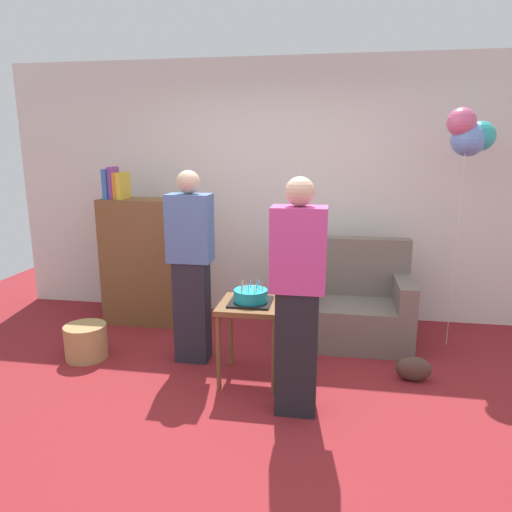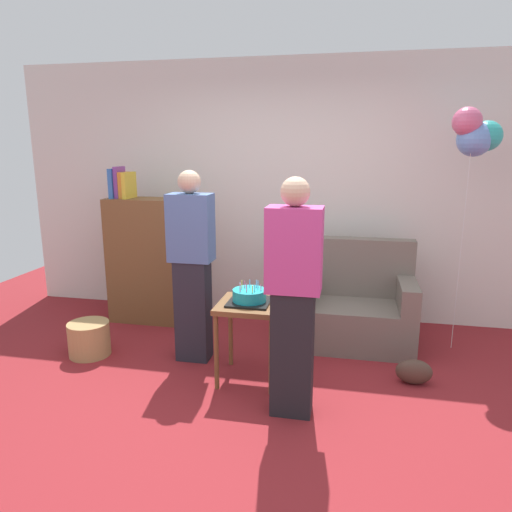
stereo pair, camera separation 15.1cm
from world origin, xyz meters
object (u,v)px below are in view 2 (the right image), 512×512
person_blowing_candles (192,266)px  bookshelf (148,259)px  side_table (249,315)px  wicker_basket (89,339)px  handbag (414,372)px  couch (353,307)px  birthday_cake (249,297)px  balloon_bunch (476,134)px  person_holding_cake (293,298)px

person_blowing_candles → bookshelf: bearing=153.1°
side_table → wicker_basket: bearing=174.7°
handbag → bookshelf: bearing=161.0°
couch → person_blowing_candles: 1.58m
bookshelf → person_blowing_candles: person_blowing_candles is taller
bookshelf → wicker_basket: (-0.16, -0.94, -0.52)m
handbag → birthday_cake: bearing=-172.1°
birthday_cake → balloon_bunch: (1.74, 1.02, 1.23)m
person_holding_cake → balloon_bunch: size_ratio=0.76×
person_blowing_candles → wicker_basket: bearing=-152.9°
side_table → handbag: bearing=7.9°
bookshelf → person_blowing_candles: size_ratio=0.99×
person_holding_cake → wicker_basket: person_holding_cake is taller
side_table → wicker_basket: 1.55m
person_holding_cake → wicker_basket: (-1.88, 0.55, -0.68)m
balloon_bunch → handbag: bearing=-119.0°
birthday_cake → balloon_bunch: bearing=30.3°
birthday_cake → person_holding_cake: person_holding_cake is taller
handbag → side_table: bearing=-172.1°
bookshelf → handbag: 2.81m
handbag → balloon_bunch: 2.06m
birthday_cake → handbag: size_ratio=1.14×
birthday_cake → person_blowing_candles: 0.63m
balloon_bunch → bookshelf: bearing=178.9°
birthday_cake → wicker_basket: 1.59m
person_blowing_candles → person_holding_cake: bearing=-16.4°
wicker_basket → side_table: bearing=-5.3°
couch → side_table: size_ratio=1.73×
person_holding_cake → wicker_basket: size_ratio=4.53×
bookshelf → wicker_basket: size_ratio=4.49×
balloon_bunch → person_holding_cake: bearing=-133.4°
person_blowing_candles → wicker_basket: person_blowing_candles is taller
side_table → birthday_cake: birthday_cake is taller
person_blowing_candles → wicker_basket: (-0.94, -0.13, -0.68)m
side_table → wicker_basket: (-1.49, 0.14, -0.39)m
person_holding_cake → handbag: (0.88, 0.59, -0.73)m
balloon_bunch → wicker_basket: bearing=-164.8°
bookshelf → birthday_cake: 1.71m
couch → balloon_bunch: (0.95, 0.09, 1.58)m
couch → birthday_cake: 1.27m
handbag → balloon_bunch: (0.47, 0.84, 1.82)m
person_holding_cake → couch: bearing=-111.0°
side_table → handbag: (1.27, 0.18, -0.44)m
couch → wicker_basket: bearing=-161.0°
bookshelf → person_blowing_candles: (0.78, -0.81, 0.16)m
birthday_cake → balloon_bunch: 2.36m
side_table → person_holding_cake: (0.39, -0.41, 0.30)m
bookshelf → person_holding_cake: bearing=-40.8°
handbag → couch: bearing=122.7°
couch → handbag: size_ratio=3.93×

